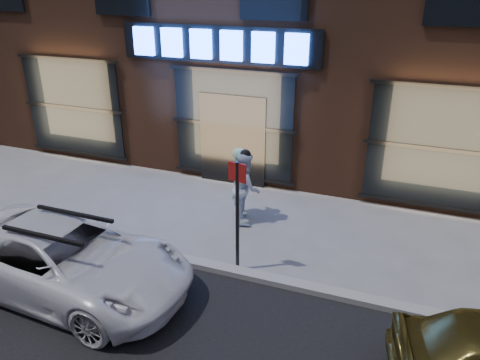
% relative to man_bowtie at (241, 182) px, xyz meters
% --- Properties ---
extents(ground, '(90.00, 90.00, 0.00)m').
position_rel_man_bowtie_xyz_m(ground, '(-0.85, -2.28, -0.83)').
color(ground, slate).
rests_on(ground, ground).
extents(curb, '(60.00, 0.25, 0.12)m').
position_rel_man_bowtie_xyz_m(curb, '(-0.85, -2.28, -0.77)').
color(curb, gray).
rests_on(curb, ground).
extents(man_bowtie, '(0.52, 0.67, 1.65)m').
position_rel_man_bowtie_xyz_m(man_bowtie, '(0.00, 0.00, 0.00)').
color(man_bowtie, '#BBF6D0').
rests_on(man_bowtie, ground).
extents(man_cap, '(0.92, 1.00, 1.64)m').
position_rel_man_bowtie_xyz_m(man_cap, '(0.17, -0.21, -0.01)').
color(man_cap, silver).
rests_on(man_cap, ground).
extents(white_suv, '(4.68, 2.35, 1.27)m').
position_rel_man_bowtie_xyz_m(white_suv, '(-1.88, -3.73, -0.19)').
color(white_suv, white).
rests_on(white_suv, ground).
extents(sign_post, '(0.35, 0.09, 2.21)m').
position_rel_man_bowtie_xyz_m(sign_post, '(0.71, -2.11, 0.51)').
color(sign_post, '#262628').
rests_on(sign_post, ground).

